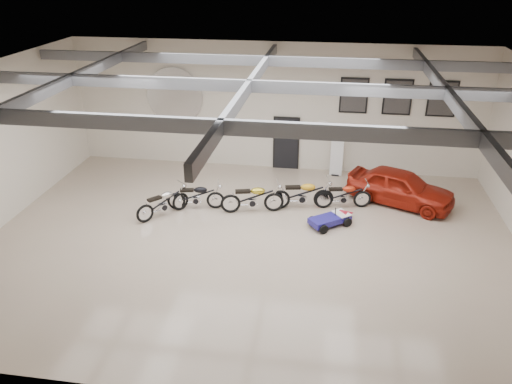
# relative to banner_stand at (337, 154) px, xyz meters

# --- Properties ---
(floor) EXTENTS (16.00, 12.00, 0.01)m
(floor) POSITION_rel_banner_stand_xyz_m (-2.52, -5.50, -0.89)
(floor) COLOR tan
(floor) RESTS_ON ground
(ceiling) EXTENTS (16.00, 12.00, 0.01)m
(ceiling) POSITION_rel_banner_stand_xyz_m (-2.52, -5.50, 4.11)
(ceiling) COLOR gray
(ceiling) RESTS_ON back_wall
(back_wall) EXTENTS (16.00, 0.02, 5.00)m
(back_wall) POSITION_rel_banner_stand_xyz_m (-2.52, 0.50, 1.61)
(back_wall) COLOR beige
(back_wall) RESTS_ON floor
(ceiling_beams) EXTENTS (15.80, 11.80, 0.32)m
(ceiling_beams) POSITION_rel_banner_stand_xyz_m (-2.52, -5.50, 3.86)
(ceiling_beams) COLOR slate
(ceiling_beams) RESTS_ON ceiling
(door) EXTENTS (0.92, 0.08, 2.10)m
(door) POSITION_rel_banner_stand_xyz_m (-2.02, 0.45, 0.16)
(door) COLOR black
(door) RESTS_ON back_wall
(logo_plaque) EXTENTS (2.30, 0.06, 1.16)m
(logo_plaque) POSITION_rel_banner_stand_xyz_m (-6.52, 0.45, 1.91)
(logo_plaque) COLOR silver
(logo_plaque) RESTS_ON back_wall
(poster_left) EXTENTS (1.05, 0.08, 1.35)m
(poster_left) POSITION_rel_banner_stand_xyz_m (0.48, 0.46, 2.21)
(poster_left) COLOR black
(poster_left) RESTS_ON back_wall
(poster_mid) EXTENTS (1.05, 0.08, 1.35)m
(poster_mid) POSITION_rel_banner_stand_xyz_m (2.08, 0.46, 2.21)
(poster_mid) COLOR black
(poster_mid) RESTS_ON back_wall
(poster_right) EXTENTS (1.05, 0.08, 1.35)m
(poster_right) POSITION_rel_banner_stand_xyz_m (3.68, 0.46, 2.21)
(poster_right) COLOR black
(poster_right) RESTS_ON back_wall
(oil_sign) EXTENTS (0.72, 0.10, 0.72)m
(oil_sign) POSITION_rel_banner_stand_xyz_m (-0.62, 0.45, 0.81)
(oil_sign) COLOR white
(oil_sign) RESTS_ON back_wall
(banner_stand) EXTENTS (0.50, 0.25, 1.78)m
(banner_stand) POSITION_rel_banner_stand_xyz_m (0.00, 0.00, 0.00)
(banner_stand) COLOR white
(banner_stand) RESTS_ON floor
(motorcycle_silver) EXTENTS (1.71, 1.84, 1.00)m
(motorcycle_silver) POSITION_rel_banner_stand_xyz_m (-5.63, -4.29, -0.39)
(motorcycle_silver) COLOR silver
(motorcycle_silver) RESTS_ON floor
(motorcycle_black) EXTENTS (1.98, 0.95, 0.99)m
(motorcycle_black) POSITION_rel_banner_stand_xyz_m (-4.69, -3.63, -0.40)
(motorcycle_black) COLOR silver
(motorcycle_black) RESTS_ON floor
(motorcycle_gold) EXTENTS (2.18, 1.11, 1.08)m
(motorcycle_gold) POSITION_rel_banner_stand_xyz_m (-2.76, -3.58, -0.35)
(motorcycle_gold) COLOR silver
(motorcycle_gold) RESTS_ON floor
(motorcycle_yellow) EXTENTS (2.21, 1.05, 1.10)m
(motorcycle_yellow) POSITION_rel_banner_stand_xyz_m (-1.13, -3.05, -0.34)
(motorcycle_yellow) COLOR silver
(motorcycle_yellow) RESTS_ON floor
(motorcycle_red) EXTENTS (1.96, 0.94, 0.98)m
(motorcycle_red) POSITION_rel_banner_stand_xyz_m (0.27, -2.79, -0.40)
(motorcycle_red) COLOR silver
(motorcycle_red) RESTS_ON floor
(go_kart) EXTENTS (1.77, 1.61, 0.60)m
(go_kart) POSITION_rel_banner_stand_xyz_m (-0.04, -4.06, -0.59)
(go_kart) COLOR navy
(go_kart) RESTS_ON floor
(vintage_car) EXTENTS (2.84, 3.93, 1.24)m
(vintage_car) POSITION_rel_banner_stand_xyz_m (2.20, -2.17, -0.27)
(vintage_car) COLOR maroon
(vintage_car) RESTS_ON floor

